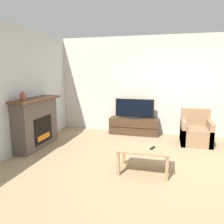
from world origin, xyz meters
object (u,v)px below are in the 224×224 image
mantel_vase_left (23,96)px  tv_stand (134,126)px  tv (134,109)px  coffee_table (144,151)px  remote (153,148)px  fireplace (36,122)px  armchair (196,132)px

mantel_vase_left → tv_stand: 3.04m
tv → coffee_table: bearing=-77.4°
tv_stand → coffee_table: tv_stand is taller
remote → fireplace: bearing=-172.8°
mantel_vase_left → tv_stand: mantel_vase_left is taller
tv → remote: bearing=-73.9°
fireplace → mantel_vase_left: mantel_vase_left is taller
mantel_vase_left → tv_stand: (2.02, 2.03, -1.00)m
tv → armchair: tv is taller
mantel_vase_left → tv_stand: size_ratio=0.14×
coffee_table → remote: size_ratio=5.68×
armchair → fireplace: bearing=-161.9°
tv → remote: 2.41m
tv → tv_stand: bearing=90.0°
fireplace → tv_stand: fireplace is taller
tv_stand → fireplace: bearing=-141.7°
armchair → coffee_table: (-1.06, -1.89, 0.10)m
fireplace → coffee_table: bearing=-15.4°
tv_stand → armchair: armchair is taller
tv_stand → tv: tv is taller
mantel_vase_left → armchair: 4.06m
coffee_table → remote: bearing=4.0°
coffee_table → remote: remote is taller
armchair → tv_stand: bearing=165.0°
fireplace → remote: size_ratio=9.21×
mantel_vase_left → armchair: mantel_vase_left is taller
mantel_vase_left → remote: mantel_vase_left is taller
fireplace → tv_stand: (2.04, 1.61, -0.36)m
tv_stand → coffee_table: bearing=-77.4°
fireplace → tv_stand: bearing=38.3°
mantel_vase_left → armchair: (3.60, 1.61, -0.96)m
tv_stand → mantel_vase_left: bearing=-134.8°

